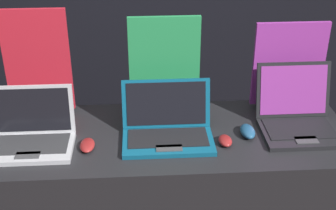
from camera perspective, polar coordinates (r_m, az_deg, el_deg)
The scene contains 9 objects.
laptop_front at distance 2.10m, azimuth -16.26°, elevation -3.31°, with size 0.35×0.26×0.24m.
mouse_front at distance 2.04m, azimuth -9.81°, elevation -4.84°, with size 0.06×0.11×0.03m.
promo_stand_front at distance 2.26m, azimuth -15.57°, elevation 4.64°, with size 0.30×0.07×0.52m.
laptop_middle at distance 2.06m, azimuth -0.08°, elevation -2.64°, with size 0.40×0.29×0.23m.
mouse_middle at distance 2.06m, azimuth 6.99°, elevation -4.34°, with size 0.06×0.09×0.03m.
promo_stand_middle at distance 2.17m, azimuth -0.44°, elevation 4.32°, with size 0.33×0.07×0.49m.
laptop_back at distance 2.22m, azimuth 15.51°, elevation -1.25°, with size 0.35×0.34×0.27m.
mouse_back at distance 2.13m, azimuth 9.68°, elevation -3.18°, with size 0.06×0.12×0.04m.
promo_stand_back at distance 2.33m, azimuth 14.45°, elevation 4.36°, with size 0.35×0.07×0.44m.
Camera 1 is at (-0.12, -1.49, 2.09)m, focal length 50.00 mm.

